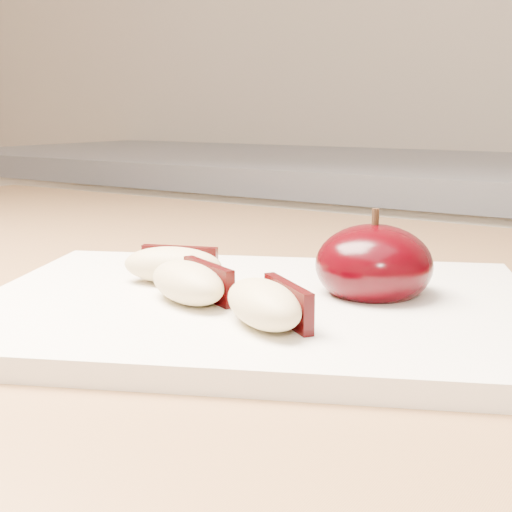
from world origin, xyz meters
The scene contains 5 objects.
cutting_board centered at (-0.07, 0.40, 0.91)m, with size 0.32×0.24×0.01m, color white.
apple_half centered at (-0.01, 0.45, 0.93)m, with size 0.09×0.09×0.06m.
apple_wedge_a centered at (-0.13, 0.40, 0.92)m, with size 0.07×0.05×0.02m.
apple_wedge_b centered at (-0.09, 0.37, 0.92)m, with size 0.07×0.05×0.02m.
apple_wedge_c centered at (-0.03, 0.36, 0.92)m, with size 0.07×0.06×0.02m.
Camera 1 is at (0.16, 0.06, 1.02)m, focal length 50.00 mm.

